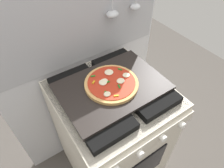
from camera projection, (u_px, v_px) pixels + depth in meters
ground_plane at (112, 161)px, 1.67m from camera, size 4.00×4.00×0.00m
kitchen_backsplash at (84, 69)px, 1.31m from camera, size 1.10×0.09×1.55m
stove at (112, 133)px, 1.35m from camera, size 0.60×0.64×0.90m
baking_tray at (112, 86)px, 1.03m from camera, size 0.54×0.38×0.02m
pizza_left at (111, 83)px, 1.01m from camera, size 0.28×0.28×0.03m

